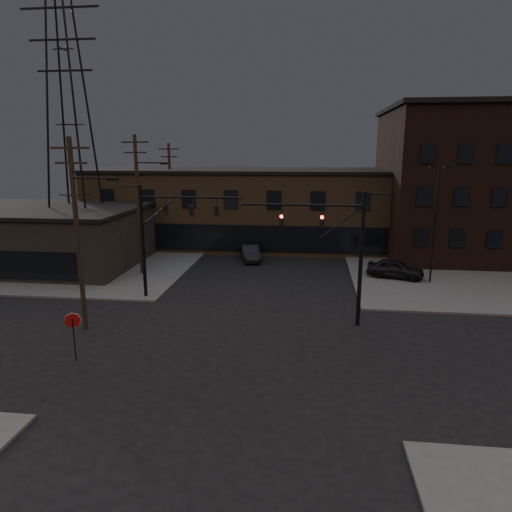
{
  "coord_description": "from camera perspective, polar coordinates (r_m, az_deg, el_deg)",
  "views": [
    {
      "loc": [
        3.47,
        -21.88,
        10.28
      ],
      "look_at": [
        0.03,
        7.06,
        3.5
      ],
      "focal_mm": 32.0,
      "sensor_mm": 36.0,
      "label": 1
    }
  ],
  "objects": [
    {
      "name": "ground",
      "position": [
        24.42,
        -2.06,
        -11.8
      ],
      "size": [
        140.0,
        140.0,
        0.0
      ],
      "primitive_type": "plane",
      "color": "black",
      "rests_on": "ground"
    },
    {
      "name": "sidewalk_ne",
      "position": [
        48.72,
        28.96,
        -0.66
      ],
      "size": [
        30.0,
        30.0,
        0.15
      ],
      "primitive_type": "cube",
      "color": "#474744",
      "rests_on": "ground"
    },
    {
      "name": "sidewalk_nw",
      "position": [
        51.76,
        -22.86,
        0.68
      ],
      "size": [
        30.0,
        30.0,
        0.15
      ],
      "primitive_type": "cube",
      "color": "#474744",
      "rests_on": "ground"
    },
    {
      "name": "building_row",
      "position": [
        50.4,
        2.8,
        5.92
      ],
      "size": [
        40.0,
        12.0,
        8.0
      ],
      "primitive_type": "cube",
      "color": "brown",
      "rests_on": "ground"
    },
    {
      "name": "building_right",
      "position": [
        51.45,
        28.17,
        7.91
      ],
      "size": [
        22.0,
        16.0,
        14.0
      ],
      "primitive_type": "cube",
      "color": "black",
      "rests_on": "ground"
    },
    {
      "name": "building_left",
      "position": [
        45.24,
        -24.61,
        1.99
      ],
      "size": [
        16.0,
        12.0,
        5.0
      ],
      "primitive_type": "cube",
      "color": "black",
      "rests_on": "ground"
    },
    {
      "name": "traffic_signal_near",
      "position": [
        26.99,
        10.66,
        1.44
      ],
      "size": [
        7.12,
        0.24,
        8.0
      ],
      "color": "black",
      "rests_on": "ground"
    },
    {
      "name": "traffic_signal_far",
      "position": [
        32.01,
        -11.9,
        3.34
      ],
      "size": [
        7.12,
        0.24,
        8.0
      ],
      "color": "black",
      "rests_on": "ground"
    },
    {
      "name": "stop_sign",
      "position": [
        24.47,
        -21.91,
        -8.06
      ],
      "size": [
        0.72,
        0.33,
        2.48
      ],
      "color": "black",
      "rests_on": "ground"
    },
    {
      "name": "utility_pole_near",
      "position": [
        27.5,
        -21.34,
        2.97
      ],
      "size": [
        3.7,
        0.28,
        11.0
      ],
      "color": "black",
      "rests_on": "ground"
    },
    {
      "name": "utility_pole_mid",
      "position": [
        38.71,
        -14.41,
        6.52
      ],
      "size": [
        3.7,
        0.28,
        11.5
      ],
      "color": "black",
      "rests_on": "ground"
    },
    {
      "name": "utility_pole_far",
      "position": [
        50.37,
        -10.63,
        7.75
      ],
      "size": [
        2.2,
        0.28,
        11.0
      ],
      "color": "black",
      "rests_on": "ground"
    },
    {
      "name": "transmission_tower",
      "position": [
        45.35,
        -22.28,
        14.96
      ],
      "size": [
        7.0,
        7.0,
        25.0
      ],
      "primitive_type": null,
      "color": "black",
      "rests_on": "ground"
    },
    {
      "name": "lot_light_a",
      "position": [
        37.43,
        21.55,
        4.86
      ],
      "size": [
        1.5,
        0.28,
        9.14
      ],
      "color": "black",
      "rests_on": "ground"
    },
    {
      "name": "lot_light_b",
      "position": [
        43.99,
        27.54,
        5.4
      ],
      "size": [
        1.5,
        0.28,
        9.14
      ],
      "color": "black",
      "rests_on": "ground"
    },
    {
      "name": "parked_car_lot_a",
      "position": [
        38.66,
        17.03,
        -1.52
      ],
      "size": [
        4.8,
        3.07,
        1.52
      ],
      "primitive_type": "imported",
      "rotation": [
        0.0,
        0.0,
        1.26
      ],
      "color": "black",
      "rests_on": "sidewalk_ne"
    },
    {
      "name": "parked_car_lot_b",
      "position": [
        48.66,
        17.56,
        1.17
      ],
      "size": [
        4.23,
        2.06,
        1.19
      ],
      "primitive_type": "imported",
      "rotation": [
        0.0,
        0.0,
        1.67
      ],
      "color": "#ADADB0",
      "rests_on": "sidewalk_ne"
    },
    {
      "name": "car_crossing",
      "position": [
        43.45,
        -0.75,
        0.4
      ],
      "size": [
        2.68,
        4.7,
        1.47
      ],
      "primitive_type": "imported",
      "rotation": [
        0.0,
        0.0,
        0.27
      ],
      "color": "black",
      "rests_on": "ground"
    }
  ]
}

